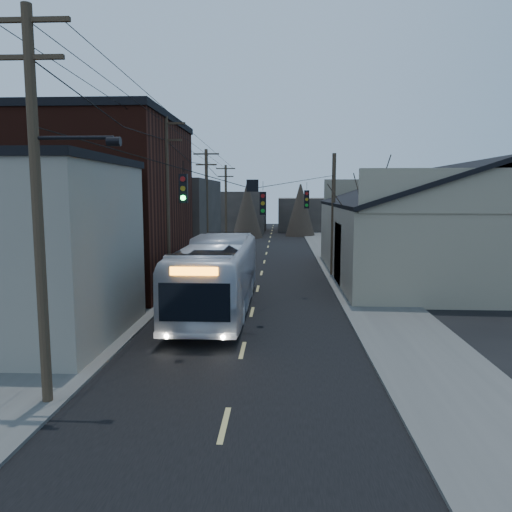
{
  "coord_description": "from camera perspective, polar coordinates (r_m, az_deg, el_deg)",
  "views": [
    {
      "loc": [
        1.39,
        -9.82,
        5.79
      ],
      "look_at": [
        0.28,
        12.25,
        3.0
      ],
      "focal_mm": 35.0,
      "sensor_mm": 36.0,
      "label": 1
    }
  ],
  "objects": [
    {
      "name": "ground",
      "position": [
        11.48,
        -4.87,
        -23.11
      ],
      "size": [
        160.0,
        160.0,
        0.0
      ],
      "primitive_type": "plane",
      "color": "black",
      "rests_on": "ground"
    },
    {
      "name": "road_surface",
      "position": [
        40.26,
        0.86,
        -1.06
      ],
      "size": [
        9.0,
        110.0,
        0.02
      ],
      "primitive_type": "cube",
      "color": "black",
      "rests_on": "ground"
    },
    {
      "name": "sidewalk_left",
      "position": [
        40.99,
        -8.26,
        -0.91
      ],
      "size": [
        4.0,
        110.0,
        0.12
      ],
      "primitive_type": "cube",
      "color": "#474744",
      "rests_on": "ground"
    },
    {
      "name": "sidewalk_right",
      "position": [
        40.55,
        10.08,
        -1.04
      ],
      "size": [
        4.0,
        110.0,
        0.12
      ],
      "primitive_type": "cube",
      "color": "#474744",
      "rests_on": "ground"
    },
    {
      "name": "building_clapboard",
      "position": [
        21.62,
        -25.88,
        0.39
      ],
      "size": [
        8.0,
        8.0,
        7.0
      ],
      "primitive_type": "cube",
      "color": "gray",
      "rests_on": "ground"
    },
    {
      "name": "building_brick",
      "position": [
        31.93,
        -18.12,
        5.42
      ],
      "size": [
        10.0,
        12.0,
        10.0
      ],
      "primitive_type": "cube",
      "color": "black",
      "rests_on": "ground"
    },
    {
      "name": "building_left_far",
      "position": [
        47.15,
        -10.52,
        4.29
      ],
      "size": [
        9.0,
        14.0,
        7.0
      ],
      "primitive_type": "cube",
      "color": "#2F2925",
      "rests_on": "ground"
    },
    {
      "name": "warehouse",
      "position": [
        36.83,
        21.24,
        1.89
      ],
      "size": [
        16.16,
        20.6,
        7.73
      ],
      "color": "gray",
      "rests_on": "ground"
    },
    {
      "name": "building_far_left",
      "position": [
        75.23,
        -2.78,
        5.06
      ],
      "size": [
        10.0,
        12.0,
        6.0
      ],
      "primitive_type": "cube",
      "color": "#2F2925",
      "rests_on": "ground"
    },
    {
      "name": "building_far_right",
      "position": [
        80.08,
        6.91,
        4.79
      ],
      "size": [
        12.0,
        14.0,
        5.0
      ],
      "primitive_type": "cube",
      "color": "#2F2925",
      "rests_on": "ground"
    },
    {
      "name": "bare_tree",
      "position": [
        30.33,
        12.58,
        2.88
      ],
      "size": [
        0.4,
        0.4,
        7.2
      ],
      "primitive_type": "cone",
      "color": "black",
      "rests_on": "ground"
    },
    {
      "name": "utility_lines",
      "position": [
        34.27,
        -4.71,
        5.77
      ],
      "size": [
        11.24,
        45.28,
        10.5
      ],
      "color": "#382B1E",
      "rests_on": "ground"
    },
    {
      "name": "bus",
      "position": [
        24.48,
        -4.43,
        -2.2
      ],
      "size": [
        3.08,
        12.95,
        3.6
      ],
      "primitive_type": "imported",
      "rotation": [
        0.0,
        0.0,
        3.14
      ],
      "color": "silver",
      "rests_on": "ground"
    },
    {
      "name": "parked_car",
      "position": [
        42.3,
        -4.88,
        0.32
      ],
      "size": [
        2.12,
        4.68,
        1.49
      ],
      "primitive_type": "imported",
      "rotation": [
        0.0,
        0.0,
        0.12
      ],
      "color": "#B2B5BA",
      "rests_on": "ground"
    }
  ]
}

